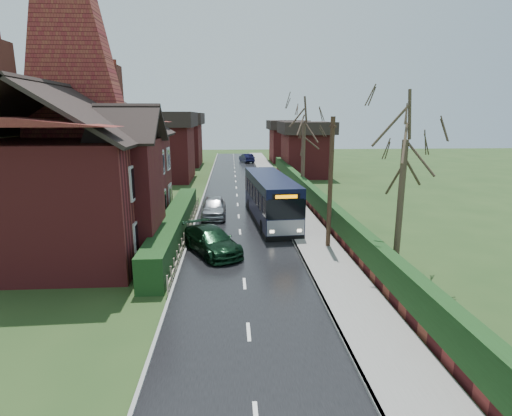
{
  "coord_description": "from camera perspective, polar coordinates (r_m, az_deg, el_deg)",
  "views": [
    {
      "loc": [
        -0.52,
        -18.22,
        7.15
      ],
      "look_at": [
        0.94,
        4.93,
        1.8
      ],
      "focal_mm": 28.0,
      "sensor_mm": 36.0,
      "label": 1
    }
  ],
  "objects": [
    {
      "name": "road",
      "position": [
        29.11,
        -2.49,
        -1.22
      ],
      "size": [
        6.0,
        100.0,
        0.02
      ],
      "primitive_type": "cube",
      "color": "black",
      "rests_on": "ground"
    },
    {
      "name": "right_wall_hedge",
      "position": [
        29.56,
        8.81,
        0.87
      ],
      "size": [
        0.6,
        50.0,
        1.8
      ],
      "color": "maroon",
      "rests_on": "ground"
    },
    {
      "name": "ground",
      "position": [
        19.58,
        -1.87,
        -8.44
      ],
      "size": [
        140.0,
        140.0,
        0.0
      ],
      "primitive_type": "plane",
      "color": "#31471E",
      "rests_on": "ground"
    },
    {
      "name": "telegraph_pole",
      "position": [
        21.8,
        10.58,
        3.43
      ],
      "size": [
        0.24,
        0.92,
        7.14
      ],
      "rotation": [
        0.0,
        0.0,
        0.1
      ],
      "color": "#322116",
      "rests_on": "ground"
    },
    {
      "name": "front_hedge",
      "position": [
        24.31,
        -11.49,
        -2.42
      ],
      "size": [
        1.2,
        16.0,
        1.6
      ],
      "primitive_type": "cube",
      "color": "black",
      "rests_on": "ground"
    },
    {
      "name": "bus",
      "position": [
        27.83,
        2.07,
        1.35
      ],
      "size": [
        3.14,
        10.37,
        3.1
      ],
      "rotation": [
        0.0,
        0.0,
        0.08
      ],
      "color": "black",
      "rests_on": "ground"
    },
    {
      "name": "kerb_left",
      "position": [
        29.21,
        -8.48,
        -1.22
      ],
      "size": [
        0.12,
        100.0,
        0.1
      ],
      "primitive_type": "cube",
      "color": "gray",
      "rests_on": "ground"
    },
    {
      "name": "car_silver",
      "position": [
        29.01,
        -6.06,
        0.15
      ],
      "size": [
        1.77,
        4.35,
        1.48
      ],
      "primitive_type": "imported",
      "rotation": [
        0.0,
        0.0,
        0.01
      ],
      "color": "#B1B1B6",
      "rests_on": "ground"
    },
    {
      "name": "car_distant",
      "position": [
        63.69,
        -1.34,
        7.16
      ],
      "size": [
        2.44,
        4.37,
        1.36
      ],
      "primitive_type": "imported",
      "rotation": [
        0.0,
        0.0,
        3.4
      ],
      "color": "black",
      "rests_on": "ground"
    },
    {
      "name": "tree_right_near",
      "position": [
        19.18,
        20.7,
        10.36
      ],
      "size": [
        4.06,
        4.06,
        8.76
      ],
      "color": "#3C3023",
      "rests_on": "ground"
    },
    {
      "name": "car_green",
      "position": [
        21.45,
        -6.36,
        -4.66
      ],
      "size": [
        3.81,
        5.02,
        1.36
      ],
      "primitive_type": "imported",
      "rotation": [
        0.0,
        0.0,
        0.47
      ],
      "color": "black",
      "rests_on": "ground"
    },
    {
      "name": "brick_house",
      "position": [
        24.57,
        -23.23,
        5.46
      ],
      "size": [
        9.3,
        14.6,
        10.3
      ],
      "color": "maroon",
      "rests_on": "ground"
    },
    {
      "name": "tree_right_far",
      "position": [
        36.31,
        6.89,
        12.63
      ],
      "size": [
        4.83,
        4.83,
        9.34
      ],
      "color": "#3D2D24",
      "rests_on": "ground"
    },
    {
      "name": "bus_stop_sign",
      "position": [
        25.23,
        6.79,
        0.43
      ],
      "size": [
        0.11,
        0.39,
        2.58
      ],
      "rotation": [
        0.0,
        0.0,
        -0.13
      ],
      "color": "slate",
      "rests_on": "ground"
    },
    {
      "name": "kerb_right",
      "position": [
        29.31,
        3.49,
        -1.01
      ],
      "size": [
        0.12,
        100.0,
        0.14
      ],
      "primitive_type": "cube",
      "color": "gray",
      "rests_on": "ground"
    },
    {
      "name": "tree_house_side",
      "position": [
        34.13,
        -26.64,
        10.7
      ],
      "size": [
        3.88,
        3.88,
        8.81
      ],
      "color": "#362B20",
      "rests_on": "ground"
    },
    {
      "name": "picket_fence",
      "position": [
        24.31,
        -9.7,
        -3.2
      ],
      "size": [
        0.1,
        16.0,
        0.9
      ],
      "primitive_type": null,
      "color": "gray",
      "rests_on": "ground"
    },
    {
      "name": "pavement",
      "position": [
        29.48,
        5.8,
        -0.97
      ],
      "size": [
        2.5,
        100.0,
        0.14
      ],
      "primitive_type": "cube",
      "color": "slate",
      "rests_on": "ground"
    }
  ]
}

